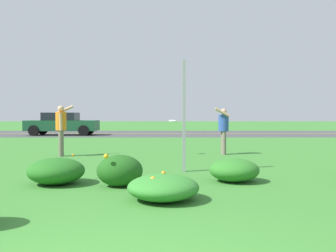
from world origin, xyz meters
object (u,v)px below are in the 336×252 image
at_px(person_thrower_orange_shirt, 60,126).
at_px(sign_post_near_path, 183,116).
at_px(person_catcher_blue_shirt, 222,127).
at_px(car_dark_green_center_left, 61,124).
at_px(frisbee_white, 171,121).

bearing_deg(person_thrower_orange_shirt, sign_post_near_path, -42.55).
distance_m(person_catcher_blue_shirt, car_dark_green_center_left, 15.15).
bearing_deg(person_thrower_orange_shirt, car_dark_green_center_left, 104.56).
distance_m(person_thrower_orange_shirt, frisbee_white, 3.60).
relative_size(person_catcher_blue_shirt, frisbee_white, 6.56).
relative_size(person_thrower_orange_shirt, frisbee_white, 6.87).
height_order(sign_post_near_path, frisbee_white, sign_post_near_path).
relative_size(frisbee_white, car_dark_green_center_left, 0.05).
height_order(sign_post_near_path, car_dark_green_center_left, sign_post_near_path).
distance_m(sign_post_near_path, frisbee_white, 3.87).
xyz_separation_m(sign_post_near_path, person_thrower_orange_shirt, (-3.81, 3.50, -0.33)).
relative_size(person_catcher_blue_shirt, car_dark_green_center_left, 0.35).
xyz_separation_m(person_thrower_orange_shirt, person_catcher_blue_shirt, (5.30, 0.57, -0.06)).
relative_size(sign_post_near_path, person_catcher_blue_shirt, 1.66).
height_order(person_catcher_blue_shirt, car_dark_green_center_left, person_catcher_blue_shirt).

